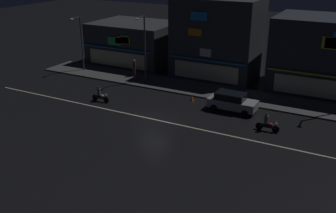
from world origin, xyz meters
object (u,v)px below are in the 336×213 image
at_px(streetlamp_mid, 144,43).
at_px(motorcycle_lead, 100,95).
at_px(parked_car_near_kerb, 232,101).
at_px(motorcycle_following, 267,124).
at_px(pedestrian_on_sidewalk, 134,68).
at_px(streetlamp_west, 80,39).
at_px(traffic_cone, 192,98).

xyz_separation_m(streetlamp_mid, motorcycle_lead, (-0.71, -6.96, -3.69)).
xyz_separation_m(parked_car_near_kerb, motorcycle_following, (3.90, -2.78, -0.24)).
bearing_deg(pedestrian_on_sidewalk, streetlamp_west, -20.93).
bearing_deg(traffic_cone, parked_car_near_kerb, -7.78).
distance_m(parked_car_near_kerb, traffic_cone, 4.23).
height_order(streetlamp_west, motorcycle_lead, streetlamp_west).
relative_size(streetlamp_mid, parked_car_near_kerb, 1.65).
bearing_deg(traffic_cone, motorcycle_lead, -151.13).
distance_m(motorcycle_following, traffic_cone, 8.72).
relative_size(motorcycle_lead, traffic_cone, 3.45).
bearing_deg(streetlamp_west, motorcycle_following, -14.89).
height_order(parked_car_near_kerb, motorcycle_following, parked_car_near_kerb).
height_order(motorcycle_following, traffic_cone, motorcycle_following).
distance_m(pedestrian_on_sidewalk, traffic_cone, 9.79).
xyz_separation_m(streetlamp_west, motorcycle_lead, (8.06, -7.20, -3.31)).
distance_m(parked_car_near_kerb, motorcycle_lead, 12.37).
bearing_deg(motorcycle_following, parked_car_near_kerb, 142.46).
height_order(streetlamp_mid, motorcycle_following, streetlamp_mid).
relative_size(pedestrian_on_sidewalk, motorcycle_lead, 1.03).
bearing_deg(traffic_cone, pedestrian_on_sidewalk, 156.70).
xyz_separation_m(pedestrian_on_sidewalk, traffic_cone, (8.96, -3.86, -0.78)).
bearing_deg(traffic_cone, streetlamp_mid, 158.49).
xyz_separation_m(streetlamp_west, streetlamp_mid, (8.77, -0.24, 0.38)).
relative_size(streetlamp_west, pedestrian_on_sidewalk, 3.24).
bearing_deg(parked_car_near_kerb, traffic_cone, 172.22).
bearing_deg(streetlamp_mid, motorcycle_lead, -95.85).
bearing_deg(pedestrian_on_sidewalk, motorcycle_following, 128.63).
height_order(streetlamp_mid, traffic_cone, streetlamp_mid).
bearing_deg(motorcycle_lead, parked_car_near_kerb, 20.27).
bearing_deg(traffic_cone, streetlamp_west, 169.29).
relative_size(streetlamp_mid, motorcycle_following, 3.73).
height_order(pedestrian_on_sidewalk, motorcycle_following, pedestrian_on_sidewalk).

